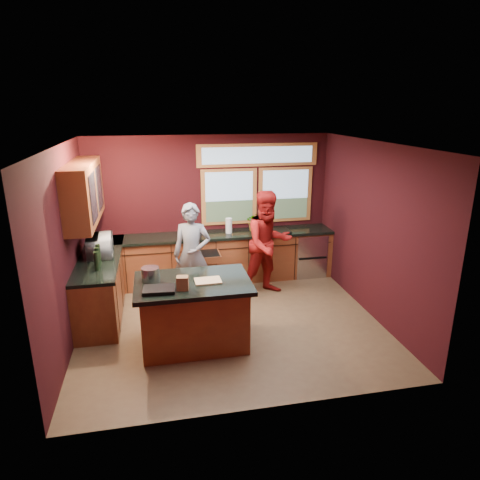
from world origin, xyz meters
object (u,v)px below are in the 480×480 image
object	(u,v)px
person_grey	(192,254)
cutting_board	(208,281)
island	(194,312)
stock_pot	(150,274)
person_red	(268,244)

from	to	relation	value
person_grey	cutting_board	xyz separation A→B (m)	(0.08, -1.39, 0.10)
cutting_board	island	bearing A→B (deg)	165.96
island	stock_pot	distance (m)	0.80
person_grey	person_red	xyz separation A→B (m)	(1.32, 0.10, 0.07)
stock_pot	island	bearing A→B (deg)	-15.26
island	cutting_board	distance (m)	0.52
person_grey	cutting_board	world-z (taller)	person_grey
person_red	cutting_board	bearing A→B (deg)	-143.32
island	person_red	world-z (taller)	person_red
island	stock_pot	xyz separation A→B (m)	(-0.55, 0.15, 0.56)
person_grey	person_red	bearing A→B (deg)	19.94
cutting_board	stock_pot	bearing A→B (deg)	165.07
person_red	stock_pot	distance (m)	2.37
island	stock_pot	world-z (taller)	stock_pot
person_grey	stock_pot	world-z (taller)	person_grey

